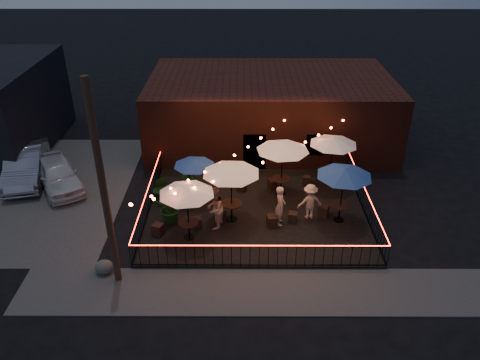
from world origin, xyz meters
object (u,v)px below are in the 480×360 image
at_px(cafe_table_1, 194,163).
at_px(boulder, 104,267).
at_px(cafe_table_4, 345,173).
at_px(cafe_table_2, 231,170).
at_px(cooler, 174,201).
at_px(cafe_table_0, 186,191).
at_px(utility_pole, 104,190).
at_px(cafe_table_5, 334,141).
at_px(cafe_table_3, 283,147).

relative_size(cafe_table_1, boulder, 3.10).
distance_m(cafe_table_1, cafe_table_4, 6.86).
xyz_separation_m(cafe_table_2, cafe_table_4, (4.83, -0.05, -0.10)).
height_order(cooler, boulder, cooler).
bearing_deg(cafe_table_0, utility_pole, -135.05).
bearing_deg(cafe_table_5, boulder, -145.61).
xyz_separation_m(cafe_table_0, cooler, (-0.89, 2.19, -1.91)).
height_order(cafe_table_2, cafe_table_5, cafe_table_2).
xyz_separation_m(cafe_table_0, cafe_table_4, (6.62, 1.32, 0.10)).
xyz_separation_m(cafe_table_4, cafe_table_5, (0.10, 3.27, -0.06)).
distance_m(cafe_table_1, cooler, 2.01).
distance_m(cooler, boulder, 4.85).
xyz_separation_m(cafe_table_5, boulder, (-9.81, -6.71, -2.22)).
xyz_separation_m(cafe_table_1, cafe_table_3, (4.14, 0.49, 0.58)).
bearing_deg(cafe_table_1, boulder, -120.66).
xyz_separation_m(utility_pole, cafe_table_4, (9.10, 3.80, -1.41)).
relative_size(cafe_table_2, cafe_table_3, 1.05).
bearing_deg(utility_pole, boulder, 149.14).
bearing_deg(utility_pole, cafe_table_3, 42.51).
bearing_deg(cafe_table_3, cafe_table_2, -136.62).
xyz_separation_m(cafe_table_0, cafe_table_5, (6.71, 4.59, 0.04)).
bearing_deg(cafe_table_5, cafe_table_0, -145.64).
distance_m(cafe_table_3, cooler, 5.65).
bearing_deg(boulder, cafe_table_1, 59.34).
distance_m(cafe_table_5, boulder, 12.09).
distance_m(cafe_table_0, boulder, 4.34).
distance_m(cafe_table_2, boulder, 6.45).
xyz_separation_m(cafe_table_2, boulder, (-4.87, -3.48, -2.38)).
bearing_deg(cafe_table_5, cooler, -162.50).
distance_m(cafe_table_4, cafe_table_5, 3.27).
bearing_deg(cafe_table_2, cooler, 162.76).
bearing_deg(cafe_table_4, cooler, 173.36).
bearing_deg(cafe_table_4, cafe_table_3, 137.09).
distance_m(cafe_table_1, cafe_table_5, 6.87).
xyz_separation_m(cafe_table_3, cafe_table_4, (2.46, -2.29, -0.10)).
bearing_deg(cafe_table_1, utility_pole, -114.06).
height_order(cafe_table_2, cooler, cafe_table_2).
bearing_deg(boulder, cafe_table_5, 34.39).
relative_size(cafe_table_3, boulder, 3.85).
bearing_deg(cafe_table_2, cafe_table_4, -0.53).
distance_m(cafe_table_0, cafe_table_1, 3.14).
bearing_deg(utility_pole, cafe_table_5, 37.55).
height_order(cafe_table_3, boulder, cafe_table_3).
height_order(cafe_table_3, cafe_table_5, cafe_table_3).
bearing_deg(cafe_table_5, cafe_table_4, -91.69).
bearing_deg(boulder, cafe_table_2, 35.56).
bearing_deg(cafe_table_5, cafe_table_3, -158.95).
bearing_deg(cafe_table_4, cafe_table_2, 179.47).
bearing_deg(cafe_table_5, cafe_table_1, -167.62).
relative_size(cafe_table_1, cafe_table_4, 0.86).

